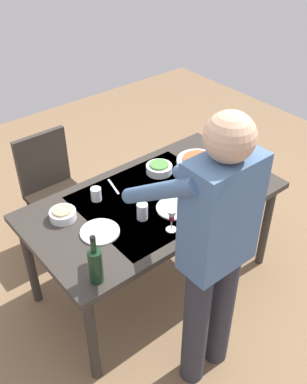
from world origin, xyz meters
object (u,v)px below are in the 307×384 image
at_px(dining_table, 154,207).
at_px(dinner_plate_near, 100,232).
at_px(wine_bottle, 96,265).
at_px(water_cup_far_left, 96,194).
at_px(water_cup_near_left, 142,211).
at_px(side_bowl_salad, 159,168).
at_px(water_cup_near_right, 224,174).
at_px(dinner_plate_far, 175,208).
at_px(side_bowl_bread, 63,214).
at_px(serving_bowl_pasta, 198,162).
at_px(chair_near, 52,185).
at_px(wine_glass_left, 172,216).
at_px(person_server, 214,247).

xyz_separation_m(dining_table, dinner_plate_near, (0.45, 0.06, 0.08)).
distance_m(wine_bottle, water_cup_far_left, 0.68).
height_order(water_cup_near_left, side_bowl_salad, water_cup_near_left).
xyz_separation_m(water_cup_near_right, water_cup_far_left, (0.78, -0.36, -0.01)).
distance_m(water_cup_near_right, dinner_plate_far, 0.46).
bearing_deg(side_bowl_bread, water_cup_near_right, 162.32).
xyz_separation_m(wine_bottle, water_cup_near_right, (-1.15, -0.21, -0.06)).
bearing_deg(serving_bowl_pasta, water_cup_far_left, -9.52).
bearing_deg(dining_table, side_bowl_bread, -19.10).
relative_size(water_cup_far_left, side_bowl_salad, 0.48).
relative_size(chair_near, water_cup_near_left, 8.65).
distance_m(serving_bowl_pasta, dinner_plate_far, 0.51).
distance_m(water_cup_near_left, dinner_plate_far, 0.22).
bearing_deg(water_cup_far_left, dinner_plate_far, 129.83).
relative_size(serving_bowl_pasta, side_bowl_salad, 1.67).
xyz_separation_m(chair_near, water_cup_near_right, (-0.79, 0.97, 0.27)).
xyz_separation_m(chair_near, side_bowl_bread, (0.24, 0.64, 0.25)).
bearing_deg(wine_glass_left, person_server, 78.21).
relative_size(dinner_plate_near, dinner_plate_far, 1.00).
xyz_separation_m(person_server, side_bowl_salad, (-0.41, -0.91, -0.18)).
xyz_separation_m(chair_near, dinner_plate_far, (-0.34, 0.99, 0.23)).
relative_size(person_server, water_cup_near_left, 16.05).
distance_m(serving_bowl_pasta, side_bowl_bread, 1.02).
bearing_deg(water_cup_near_right, dining_table, -16.09).
bearing_deg(side_bowl_bread, dinner_plate_near, 111.84).
distance_m(person_server, wine_glass_left, 0.43).
height_order(wine_bottle, side_bowl_salad, wine_bottle).
bearing_deg(water_cup_near_left, water_cup_far_left, -71.33).
bearing_deg(dinner_plate_near, dinner_plate_far, 167.16).
distance_m(chair_near, serving_bowl_pasta, 1.10).
xyz_separation_m(wine_glass_left, water_cup_far_left, (0.18, -0.52, -0.06)).
xyz_separation_m(serving_bowl_pasta, side_bowl_salad, (0.26, -0.12, 0.00)).
bearing_deg(person_server, dining_table, -105.54).
distance_m(water_cup_near_left, water_cup_far_left, 0.35).
relative_size(water_cup_near_left, side_bowl_salad, 0.58).
xyz_separation_m(chair_near, wine_bottle, (0.35, 1.17, 0.33)).
relative_size(dining_table, serving_bowl_pasta, 5.41).
height_order(person_server, water_cup_near_left, person_server).
bearing_deg(dining_table, water_cup_near_right, 163.91).
relative_size(water_cup_near_left, dinner_plate_near, 0.46).
relative_size(dining_table, dinner_plate_far, 7.06).
bearing_deg(water_cup_near_right, side_bowl_bread, -17.68).
distance_m(serving_bowl_pasta, side_bowl_salad, 0.28).
bearing_deg(side_bowl_bread, water_cup_far_left, -173.29).
distance_m(wine_bottle, dinner_plate_near, 0.38).
xyz_separation_m(person_server, side_bowl_bread, (0.35, -0.89, -0.18)).
relative_size(water_cup_near_right, side_bowl_bread, 0.61).
bearing_deg(serving_bowl_pasta, wine_glass_left, 33.60).
height_order(wine_glass_left, water_cup_near_left, wine_glass_left).
bearing_deg(water_cup_far_left, side_bowl_salad, 178.55).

